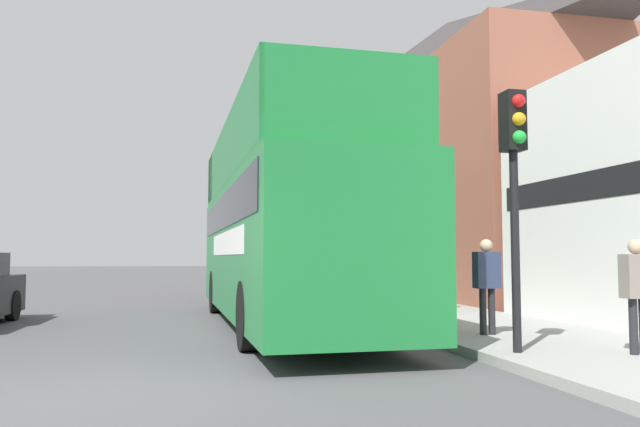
{
  "coord_description": "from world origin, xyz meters",
  "views": [
    {
      "loc": [
        0.98,
        -7.0,
        1.46
      ],
      "look_at": [
        3.89,
        6.08,
        2.39
      ],
      "focal_mm": 35.0,
      "sensor_mm": 36.0,
      "label": 1
    }
  ],
  "objects_px": {
    "tour_bus": "(281,237)",
    "parked_car_ahead_of_bus": "(270,279)",
    "pedestrian_second": "(487,277)",
    "lamp_post_second": "(320,196)",
    "lamp_post_nearest": "(400,171)",
    "traffic_signal": "(514,160)",
    "pedestrian_nearest": "(637,285)"
  },
  "relations": [
    {
      "from": "tour_bus",
      "to": "parked_car_ahead_of_bus",
      "type": "relative_size",
      "value": 2.75
    },
    {
      "from": "pedestrian_second",
      "to": "lamp_post_second",
      "type": "distance_m",
      "value": 11.82
    },
    {
      "from": "pedestrian_second",
      "to": "parked_car_ahead_of_bus",
      "type": "bearing_deg",
      "value": 100.2
    },
    {
      "from": "parked_car_ahead_of_bus",
      "to": "lamp_post_nearest",
      "type": "bearing_deg",
      "value": -81.41
    },
    {
      "from": "pedestrian_second",
      "to": "traffic_signal",
      "type": "relative_size",
      "value": 0.44
    },
    {
      "from": "pedestrian_nearest",
      "to": "traffic_signal",
      "type": "xyz_separation_m",
      "value": [
        -1.51,
        0.49,
        1.74
      ]
    },
    {
      "from": "lamp_post_second",
      "to": "lamp_post_nearest",
      "type": "bearing_deg",
      "value": -91.15
    },
    {
      "from": "pedestrian_nearest",
      "to": "lamp_post_nearest",
      "type": "relative_size",
      "value": 0.34
    },
    {
      "from": "pedestrian_second",
      "to": "traffic_signal",
      "type": "height_order",
      "value": "traffic_signal"
    },
    {
      "from": "tour_bus",
      "to": "pedestrian_second",
      "type": "xyz_separation_m",
      "value": [
        3.01,
        -3.41,
        -0.77
      ]
    },
    {
      "from": "traffic_signal",
      "to": "parked_car_ahead_of_bus",
      "type": "bearing_deg",
      "value": 96.56
    },
    {
      "from": "pedestrian_second",
      "to": "traffic_signal",
      "type": "xyz_separation_m",
      "value": [
        -0.54,
        -1.91,
        1.7
      ]
    },
    {
      "from": "tour_bus",
      "to": "lamp_post_nearest",
      "type": "height_order",
      "value": "lamp_post_nearest"
    },
    {
      "from": "pedestrian_second",
      "to": "lamp_post_nearest",
      "type": "xyz_separation_m",
      "value": [
        -0.5,
        2.91,
        2.2
      ]
    },
    {
      "from": "parked_car_ahead_of_bus",
      "to": "lamp_post_second",
      "type": "xyz_separation_m",
      "value": [
        1.77,
        -0.1,
        2.9
      ]
    },
    {
      "from": "pedestrian_nearest",
      "to": "lamp_post_second",
      "type": "bearing_deg",
      "value": 95.32
    },
    {
      "from": "pedestrian_nearest",
      "to": "lamp_post_second",
      "type": "xyz_separation_m",
      "value": [
        -1.3,
        13.96,
        2.5
      ]
    },
    {
      "from": "lamp_post_nearest",
      "to": "lamp_post_second",
      "type": "bearing_deg",
      "value": 88.85
    },
    {
      "from": "pedestrian_nearest",
      "to": "lamp_post_second",
      "type": "relative_size",
      "value": 0.31
    },
    {
      "from": "tour_bus",
      "to": "pedestrian_nearest",
      "type": "distance_m",
      "value": 7.09
    },
    {
      "from": "parked_car_ahead_of_bus",
      "to": "pedestrian_second",
      "type": "xyz_separation_m",
      "value": [
        2.1,
        -11.66,
        0.44
      ]
    },
    {
      "from": "tour_bus",
      "to": "parked_car_ahead_of_bus",
      "type": "xyz_separation_m",
      "value": [
        0.91,
        8.24,
        -1.2
      ]
    },
    {
      "from": "traffic_signal",
      "to": "lamp_post_nearest",
      "type": "xyz_separation_m",
      "value": [
        0.04,
        4.82,
        0.5
      ]
    },
    {
      "from": "pedestrian_nearest",
      "to": "pedestrian_second",
      "type": "xyz_separation_m",
      "value": [
        -0.98,
        2.4,
        0.03
      ]
    },
    {
      "from": "lamp_post_second",
      "to": "traffic_signal",
      "type": "bearing_deg",
      "value": -90.91
    },
    {
      "from": "traffic_signal",
      "to": "lamp_post_nearest",
      "type": "bearing_deg",
      "value": 89.51
    },
    {
      "from": "tour_bus",
      "to": "lamp_post_nearest",
      "type": "xyz_separation_m",
      "value": [
        2.51,
        -0.5,
        1.44
      ]
    },
    {
      "from": "parked_car_ahead_of_bus",
      "to": "pedestrian_second",
      "type": "relative_size",
      "value": 2.55
    },
    {
      "from": "tour_bus",
      "to": "traffic_signal",
      "type": "distance_m",
      "value": 5.94
    },
    {
      "from": "parked_car_ahead_of_bus",
      "to": "pedestrian_nearest",
      "type": "bearing_deg",
      "value": -79.46
    },
    {
      "from": "lamp_post_second",
      "to": "pedestrian_second",
      "type": "bearing_deg",
      "value": -88.4
    },
    {
      "from": "tour_bus",
      "to": "pedestrian_second",
      "type": "relative_size",
      "value": 7.01
    }
  ]
}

